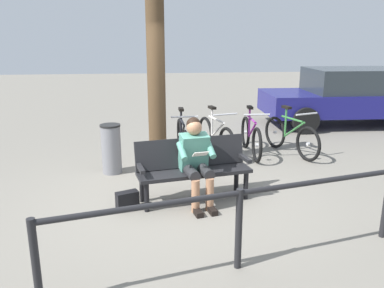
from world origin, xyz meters
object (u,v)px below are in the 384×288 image
bicycle_purple (291,136)px  parked_car (348,95)px  bicycle_blue (251,137)px  litter_bin (111,149)px  person_reading (196,157)px  bench (193,165)px  handbag (127,200)px  bicycle_green (215,137)px  tree_trunk (156,58)px  bicycle_black (182,139)px

bicycle_purple → parked_car: 3.45m
bicycle_purple → bicycle_blue: 0.79m
litter_bin → person_reading: bearing=132.2°
bench → litter_bin: 1.76m
bench → handbag: size_ratio=5.54×
handbag → bicycle_green: size_ratio=0.18×
bicycle_blue → tree_trunk: bearing=-71.0°
bicycle_purple → bicycle_black: 2.15m
bicycle_green → tree_trunk: bearing=-76.2°
bench → bicycle_blue: bicycle_blue is taller
person_reading → tree_trunk: 2.12m
bicycle_green → parked_car: 4.54m
handbag → parked_car: size_ratio=0.07×
tree_trunk → bicycle_purple: 3.09m
bicycle_green → parked_car: (-3.89, -2.31, 0.41)m
litter_bin → bicycle_black: size_ratio=0.50×
bicycle_black → parked_car: (-4.56, -2.43, 0.41)m
handbag → bicycle_black: 2.45m
person_reading → bicycle_black: size_ratio=0.71×
bicycle_blue → person_reading: bearing=-29.5°
bench → bicycle_black: (-0.03, -1.99, -0.15)m
bicycle_black → bicycle_green: bearing=99.7°
bench → parked_car: parked_car is taller
handbag → tree_trunk: 2.55m
person_reading → bicycle_purple: person_reading is taller
bicycle_blue → bicycle_green: (0.69, -0.07, 0.00)m
handbag → person_reading: bearing=-174.2°
bench → bicycle_blue: (-1.39, -2.04, -0.15)m
bench → bicycle_black: size_ratio=0.99×
tree_trunk → bicycle_blue: size_ratio=2.28×
tree_trunk → bicycle_purple: size_ratio=2.38×
handbag → bicycle_black: (-0.95, -2.24, 0.24)m
bench → handbag: bearing=4.8°
handbag → bicycle_blue: size_ratio=0.18×
tree_trunk → handbag: bearing=74.9°
bench → bicycle_blue: 2.47m
bicycle_purple → bicycle_green: bearing=-113.4°
tree_trunk → bicycle_purple: tree_trunk is taller
tree_trunk → bicycle_green: 2.03m
bench → handbag: (0.92, 0.26, -0.39)m
bench → bicycle_black: bearing=-101.5°
handbag → tree_trunk: size_ratio=0.08×
bench → bicycle_purple: bicycle_purple is taller
bicycle_blue → bicycle_green: size_ratio=1.03×
bench → person_reading: (-0.03, 0.16, 0.16)m
bench → person_reading: size_ratio=1.38×
bench → person_reading: bearing=88.4°
tree_trunk → bicycle_black: tree_trunk is taller
tree_trunk → bicycle_green: tree_trunk is taller
litter_bin → bicycle_blue: bearing=-163.1°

